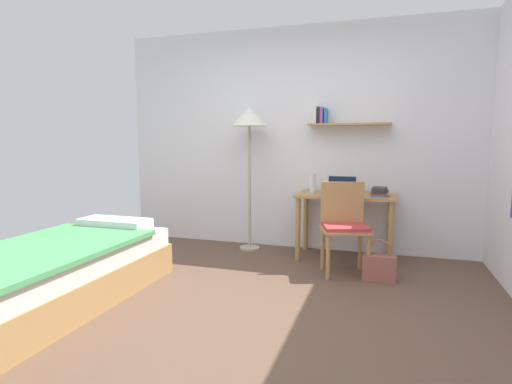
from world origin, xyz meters
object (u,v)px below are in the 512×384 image
desk (345,206)px  laptop (342,189)px  bed (53,274)px  desk_chair (344,223)px  water_bottle (313,183)px  standing_lamp (249,124)px  handbag (379,267)px  book_stack (379,192)px

desk → laptop: 0.19m
bed → desk: 2.88m
bed → desk_chair: desk_chair is taller
laptop → water_bottle: water_bottle is taller
desk → desk_chair: bearing=-85.6°
standing_lamp → laptop: size_ratio=4.98×
laptop → handbag: laptop is taller
desk → bed: bearing=-136.1°
desk_chair → standing_lamp: 1.62m
desk_chair → laptop: bearing=99.3°
laptop → standing_lamp: bearing=177.8°
standing_lamp → desk_chair: bearing=-25.7°
standing_lamp → handbag: size_ratio=4.29×
bed → desk: desk is taller
bed → book_stack: bearing=38.8°
book_stack → standing_lamp: bearing=176.0°
bed → laptop: (2.02, 2.00, 0.52)m
desk → handbag: desk is taller
laptop → handbag: size_ratio=0.86×
laptop → water_bottle: size_ratio=1.60×
bed → desk: size_ratio=1.95×
standing_lamp → water_bottle: 1.00m
standing_lamp → water_bottle: (0.75, -0.03, -0.67)m
desk_chair → standing_lamp: bearing=154.3°
desk → desk_chair: desk_chair is taller
desk → laptop: (-0.05, 0.01, 0.18)m
desk_chair → handbag: desk_chair is taller
bed → desk: (2.06, 1.99, 0.34)m
desk → laptop: size_ratio=3.10×
desk → book_stack: 0.39m
desk → standing_lamp: (-1.11, 0.05, 0.90)m
water_bottle → laptop: bearing=-2.1°
handbag → laptop: bearing=122.7°
water_bottle → desk: bearing=-3.1°
laptop → desk: bearing=-9.9°
laptop → book_stack: 0.40m
bed → desk_chair: (2.10, 1.48, 0.25)m
desk → standing_lamp: size_ratio=0.62×
bed → water_bottle: water_bottle is taller
standing_lamp → book_stack: bearing=-4.0°
desk_chair → standing_lamp: (-1.15, 0.56, 0.99)m
desk → standing_lamp: 1.43m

